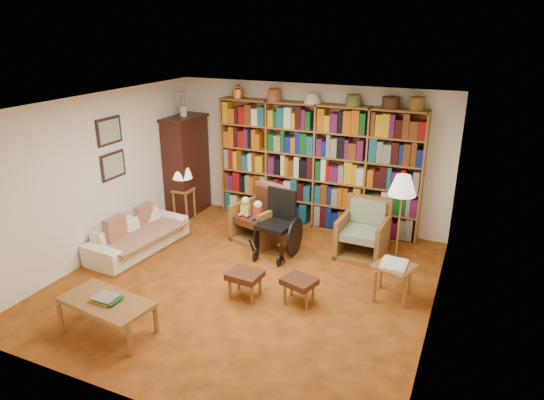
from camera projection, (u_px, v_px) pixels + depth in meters
The scene contains 23 objects.
floor at pixel (246, 282), 6.90m from camera, with size 5.00×5.00×0.00m, color #B4571B.
ceiling at pixel (243, 105), 6.03m from camera, with size 5.00×5.00×0.00m, color white.
wall_back at pixel (309, 155), 8.61m from camera, with size 5.00×5.00×0.00m, color white.
wall_front at pixel (117, 287), 4.32m from camera, with size 5.00×5.00×0.00m, color white.
wall_left at pixel (99, 177), 7.42m from camera, with size 5.00×5.00×0.00m, color white.
wall_right at pixel (440, 230), 5.51m from camera, with size 5.00×5.00×0.00m, color white.
bookshelf at pixel (316, 163), 8.41m from camera, with size 3.60×0.30×2.42m.
curio_cabinet at pixel (187, 164), 9.14m from camera, with size 0.50×0.95×2.40m.
framed_pictures at pixel (111, 148), 7.54m from camera, with size 0.03×0.52×0.97m.
sofa at pixel (138, 236), 7.77m from camera, with size 0.68×1.75×0.51m, color white.
sofa_throw at pixel (140, 233), 7.74m from camera, with size 0.81×1.52×0.04m, color #C1B18D.
cushion_left at pixel (144, 216), 8.05m from camera, with size 0.12×0.36×0.36m, color maroon.
cushion_right at pixel (115, 231), 7.45m from camera, with size 0.13×0.40×0.40m, color maroon.
side_table_lamp at pixel (184, 198), 9.02m from camera, with size 0.37×0.37×0.57m.
table_lamp at pixel (182, 172), 8.85m from camera, with size 0.36×0.36×0.50m.
armchair_leather at pixel (262, 217), 8.18m from camera, with size 0.93×0.94×0.91m.
armchair_sage at pixel (364, 234), 7.63m from camera, with size 0.74×0.76×0.89m.
wheelchair at pixel (278, 225), 7.62m from camera, with size 0.59×0.82×1.03m.
floor_lamp at pixel (402, 189), 6.77m from camera, with size 0.39×0.39×1.48m.
side_table_papers at pixel (394, 270), 6.36m from camera, with size 0.59×0.59×0.52m.
footstool_a at pixel (245, 277), 6.42m from camera, with size 0.45×0.39×0.37m.
footstool_b at pixel (299, 283), 6.30m from camera, with size 0.49×0.45×0.35m.
coffee_table at pixel (106, 304), 5.64m from camera, with size 1.17×0.70×0.49m.
Camera 1 is at (2.80, -5.40, 3.47)m, focal length 32.00 mm.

